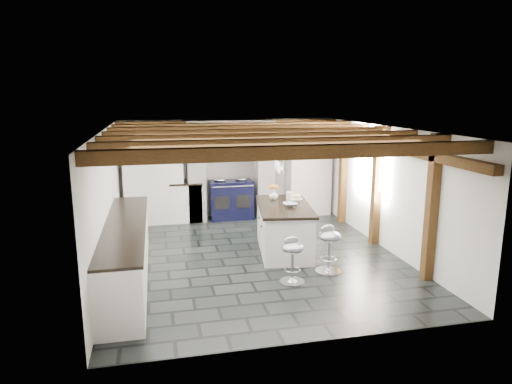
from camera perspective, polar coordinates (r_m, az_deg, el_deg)
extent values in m
plane|color=black|center=(8.33, -0.08, -8.02)|extent=(6.00, 6.00, 0.00)
plane|color=white|center=(10.91, -3.48, 3.04)|extent=(5.00, 0.00, 5.00)
plane|color=white|center=(7.87, -18.15, -1.10)|extent=(0.00, 6.00, 6.00)
plane|color=white|center=(8.88, 15.88, 0.49)|extent=(0.00, 6.00, 6.00)
plane|color=white|center=(7.84, -0.08, 7.96)|extent=(6.00, 6.00, 0.00)
cube|color=white|center=(10.55, -7.51, 1.54)|extent=(0.40, 0.60, 1.90)
cube|color=white|center=(10.80, 0.98, 1.89)|extent=(0.40, 0.60, 1.90)
cube|color=brown|center=(10.51, -3.28, 7.31)|extent=(2.10, 0.65, 0.18)
cube|color=white|center=(10.50, -3.29, 8.15)|extent=(2.00, 0.60, 0.31)
cube|color=black|center=(10.19, -2.99, 7.50)|extent=(1.00, 0.03, 0.22)
cube|color=silver|center=(10.18, -2.98, 7.49)|extent=(0.90, 0.01, 0.14)
cube|color=white|center=(10.51, -12.68, 1.58)|extent=(1.30, 0.58, 2.00)
cube|color=white|center=(11.10, 6.51, 2.36)|extent=(1.00, 0.58, 2.00)
cube|color=white|center=(7.46, -15.90, -7.35)|extent=(0.60, 3.80, 0.88)
cube|color=black|center=(7.33, -16.11, -3.96)|extent=(0.64, 3.80, 0.04)
cube|color=white|center=(10.64, -8.77, -1.22)|extent=(0.70, 0.60, 0.88)
cube|color=black|center=(10.54, -8.85, 1.22)|extent=(0.74, 0.64, 0.04)
cube|color=brown|center=(8.72, 15.72, 5.63)|extent=(0.15, 5.80, 0.14)
plane|color=white|center=(9.33, 14.18, 3.62)|extent=(0.00, 0.90, 0.90)
cube|color=brown|center=(5.35, 5.96, 4.99)|extent=(5.00, 0.16, 0.16)
cube|color=brown|center=(6.18, 3.41, 5.98)|extent=(5.00, 0.16, 0.16)
cube|color=brown|center=(7.01, 1.46, 6.73)|extent=(5.00, 0.16, 0.16)
cube|color=brown|center=(7.85, -0.08, 7.31)|extent=(5.00, 0.16, 0.16)
cube|color=brown|center=(8.69, -1.32, 7.78)|extent=(5.00, 0.16, 0.16)
cube|color=brown|center=(9.54, -2.35, 8.16)|extent=(5.00, 0.16, 0.16)
cube|color=brown|center=(10.40, -3.21, 8.47)|extent=(5.00, 0.16, 0.16)
cube|color=brown|center=(7.50, 21.10, -1.95)|extent=(0.15, 0.15, 2.30)
cube|color=brown|center=(9.01, 14.84, 0.72)|extent=(0.15, 0.15, 2.30)
cube|color=brown|center=(10.43, 10.84, 2.43)|extent=(0.15, 0.15, 2.30)
cylinder|color=black|center=(7.94, 3.19, 5.31)|extent=(0.01, 0.01, 0.56)
cylinder|color=white|center=(7.98, 3.16, 2.96)|extent=(0.09, 0.09, 0.22)
cylinder|color=black|center=(8.24, 2.96, 5.57)|extent=(0.01, 0.01, 0.56)
cylinder|color=white|center=(8.28, 2.93, 3.30)|extent=(0.09, 0.09, 0.22)
cylinder|color=black|center=(8.54, 2.74, 5.80)|extent=(0.01, 0.01, 0.56)
cylinder|color=white|center=(8.58, 2.72, 3.61)|extent=(0.09, 0.09, 0.22)
cube|color=black|center=(10.73, -3.17, -0.92)|extent=(1.00, 0.60, 0.90)
ellipsoid|color=silver|center=(10.60, -4.53, 1.54)|extent=(0.28, 0.28, 0.11)
ellipsoid|color=silver|center=(10.68, -1.87, 1.66)|extent=(0.28, 0.28, 0.11)
cylinder|color=silver|center=(10.34, -2.90, 0.69)|extent=(0.95, 0.03, 0.03)
cube|color=black|center=(10.41, -4.25, -1.35)|extent=(0.35, 0.02, 0.30)
cube|color=black|center=(10.49, -1.55, -1.22)|extent=(0.35, 0.02, 0.30)
cube|color=white|center=(8.48, 3.50, -4.69)|extent=(1.10, 1.82, 0.84)
cube|color=black|center=(8.37, 3.54, -1.79)|extent=(1.18, 1.90, 0.05)
imported|color=white|center=(8.78, 2.22, -0.34)|extent=(0.20, 0.20, 0.18)
ellipsoid|color=#C26F1B|center=(8.75, 2.22, 0.61)|extent=(0.19, 0.19, 0.11)
cylinder|color=white|center=(8.68, 4.19, -0.54)|extent=(0.11, 0.11, 0.17)
imported|color=white|center=(8.28, 4.28, -1.57)|extent=(0.28, 0.28, 0.06)
cylinder|color=white|center=(8.43, 5.10, -1.21)|extent=(0.05, 0.05, 0.10)
cylinder|color=white|center=(8.42, 5.11, -0.85)|extent=(0.21, 0.21, 0.01)
cylinder|color=#C6B985|center=(8.41, 5.11, -0.58)|extent=(0.16, 0.16, 0.07)
cylinder|color=silver|center=(7.71, 9.00, -9.76)|extent=(0.42, 0.42, 0.03)
cone|color=silver|center=(7.69, 9.01, -9.46)|extent=(0.19, 0.19, 0.08)
cylinder|color=silver|center=(7.60, 9.08, -7.64)|extent=(0.05, 0.05, 0.53)
torus|color=silver|center=(7.63, 9.06, -8.25)|extent=(0.27, 0.27, 0.02)
ellipsoid|color=gray|center=(7.51, 9.16, -5.49)|extent=(0.47, 0.47, 0.17)
ellipsoid|color=gray|center=(7.55, 8.75, -4.60)|extent=(0.29, 0.17, 0.15)
cylinder|color=silver|center=(7.25, 4.53, -11.12)|extent=(0.39, 0.39, 0.03)
cone|color=silver|center=(7.23, 4.53, -10.83)|extent=(0.18, 0.18, 0.07)
cylinder|color=silver|center=(7.14, 4.56, -9.06)|extent=(0.04, 0.04, 0.49)
torus|color=silver|center=(7.17, 4.55, -9.65)|extent=(0.25, 0.25, 0.02)
ellipsoid|color=gray|center=(7.05, 4.60, -6.97)|extent=(0.41, 0.41, 0.16)
ellipsoid|color=gray|center=(7.10, 4.28, -6.08)|extent=(0.26, 0.14, 0.14)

